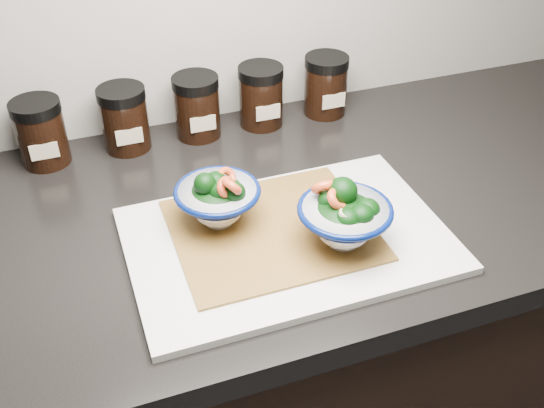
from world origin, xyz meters
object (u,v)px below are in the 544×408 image
object	(u,v)px
spice_jar_d	(261,96)
cutting_board	(288,240)
spice_jar_a	(41,132)
spice_jar_e	(326,85)
bowl_left	(218,199)
bowl_right	(345,217)
spice_jar_b	(125,119)
spice_jar_c	(197,107)

from	to	relation	value
spice_jar_d	cutting_board	bearing A→B (deg)	-102.84
spice_jar_a	spice_jar_e	distance (m)	0.51
bowl_left	spice_jar_e	xyz separation A→B (m)	(0.29, 0.28, 0.00)
cutting_board	spice_jar_a	bearing A→B (deg)	132.18
cutting_board	bowl_right	bearing A→B (deg)	-30.28
spice_jar_b	cutting_board	bearing A→B (deg)	-63.42
spice_jar_d	bowl_right	bearing A→B (deg)	-91.50
spice_jar_e	bowl_left	bearing A→B (deg)	-136.18
bowl_left	spice_jar_d	xyz separation A→B (m)	(0.16, 0.28, 0.00)
bowl_left	spice_jar_b	size ratio (longest dim) A/B	1.10
cutting_board	bowl_left	distance (m)	0.11
spice_jar_b	spice_jar_c	world-z (taller)	same
spice_jar_c	cutting_board	bearing A→B (deg)	-82.90
bowl_left	spice_jar_e	bearing A→B (deg)	43.82
bowl_right	spice_jar_a	xyz separation A→B (m)	(-0.37, 0.38, -0.00)
bowl_left	spice_jar_a	size ratio (longest dim) A/B	1.10
spice_jar_c	bowl_left	bearing A→B (deg)	-98.27
bowl_right	spice_jar_c	world-z (taller)	same
spice_jar_b	spice_jar_e	size ratio (longest dim) A/B	1.00
spice_jar_e	cutting_board	bearing A→B (deg)	-121.20
spice_jar_b	bowl_left	bearing A→B (deg)	-72.46
spice_jar_b	spice_jar_d	size ratio (longest dim) A/B	1.00
bowl_left	spice_jar_c	xyz separation A→B (m)	(0.04, 0.28, 0.00)
cutting_board	bowl_right	xyz separation A→B (m)	(0.07, -0.04, 0.05)
bowl_left	spice_jar_a	world-z (taller)	bowl_left
bowl_right	spice_jar_d	xyz separation A→B (m)	(0.01, 0.38, -0.00)
bowl_left	spice_jar_a	xyz separation A→B (m)	(-0.23, 0.28, 0.00)
cutting_board	bowl_left	xyz separation A→B (m)	(-0.08, 0.06, 0.05)
cutting_board	bowl_right	world-z (taller)	bowl_right
cutting_board	spice_jar_b	size ratio (longest dim) A/B	3.98
spice_jar_c	spice_jar_b	bearing A→B (deg)	180.00
bowl_right	spice_jar_a	bearing A→B (deg)	134.71
bowl_right	spice_jar_d	size ratio (longest dim) A/B	1.16
bowl_left	spice_jar_d	world-z (taller)	bowl_left
spice_jar_a	spice_jar_d	xyz separation A→B (m)	(0.38, 0.00, 0.00)
spice_jar_c	spice_jar_d	xyz separation A→B (m)	(0.12, 0.00, 0.00)
spice_jar_e	spice_jar_d	bearing A→B (deg)	180.00
bowl_left	spice_jar_e	distance (m)	0.40
spice_jar_c	spice_jar_e	size ratio (longest dim) A/B	1.00
cutting_board	spice_jar_c	size ratio (longest dim) A/B	3.98
spice_jar_e	spice_jar_c	bearing A→B (deg)	180.00
cutting_board	spice_jar_c	xyz separation A→B (m)	(-0.04, 0.34, 0.05)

